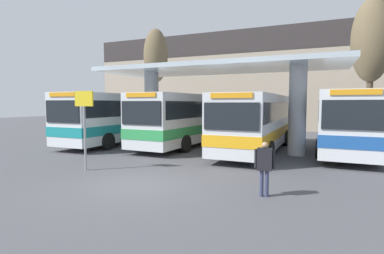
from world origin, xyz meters
TOP-DOWN VIEW (x-y plane):
  - ground_plane at (0.00, 0.00)m, footprint 100.00×100.00m
  - townhouse_backdrop at (0.00, 22.84)m, footprint 40.00×0.58m
  - station_canopy at (0.00, 8.08)m, footprint 13.70×5.07m
  - transit_bus_left_bay at (-7.08, 8.88)m, footprint 2.87×10.70m
  - transit_bus_center_bay at (-2.42, 10.45)m, footprint 3.16×12.44m
  - transit_bus_right_bay at (2.17, 8.66)m, footprint 2.88×10.30m
  - transit_bus_far_right_bay at (6.80, 10.96)m, footprint 3.01×12.06m
  - info_sign_platform at (-3.16, 0.97)m, footprint 0.90×0.09m
  - pedestrian_waiting at (4.04, 0.36)m, footprint 0.59×0.27m
  - poplar_tree_behind_left at (-7.85, 14.64)m, footprint 2.09×2.09m
  - poplar_tree_behind_right at (8.19, 13.33)m, footprint 2.35×2.35m
  - parked_car_street at (9.05, 19.39)m, footprint 4.57×2.02m

SIDE VIEW (x-z plane):
  - ground_plane at x=0.00m, z-range 0.00..0.00m
  - pedestrian_waiting at x=4.04m, z-range 0.18..1.77m
  - parked_car_street at x=9.05m, z-range -0.05..2.20m
  - transit_bus_right_bay at x=2.17m, z-range 0.18..3.34m
  - transit_bus_center_bay at x=-2.42m, z-range 0.18..3.44m
  - transit_bus_far_right_bay at x=6.80m, z-range 0.19..3.46m
  - transit_bus_left_bay at x=-7.08m, z-range 0.19..3.49m
  - info_sign_platform at x=-3.16m, z-range 0.67..3.84m
  - station_canopy at x=0.00m, z-range 1.57..6.38m
  - townhouse_backdrop at x=0.00m, z-range 0.84..11.18m
  - poplar_tree_behind_right at x=8.19m, z-range 1.90..11.08m
  - poplar_tree_behind_left at x=-7.85m, z-range 2.10..11.23m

